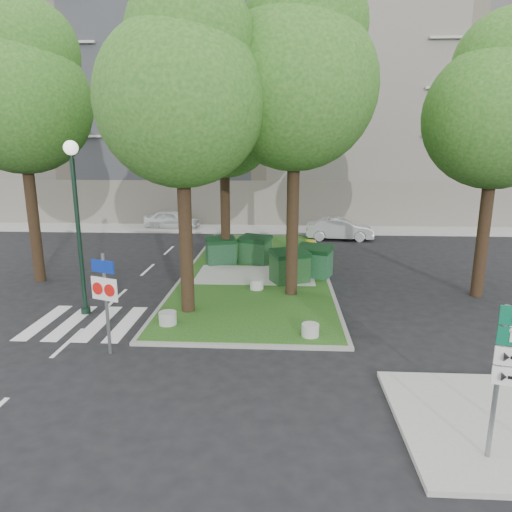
# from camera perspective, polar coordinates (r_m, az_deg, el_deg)

# --- Properties ---
(ground) EXTENTS (120.00, 120.00, 0.00)m
(ground) POSITION_cam_1_polar(r_m,az_deg,el_deg) (13.18, -4.11, -11.17)
(ground) COLOR black
(ground) RESTS_ON ground
(median_island) EXTENTS (6.00, 16.00, 0.12)m
(median_island) POSITION_cam_1_polar(r_m,az_deg,el_deg) (20.63, 0.05, -1.77)
(median_island) COLOR #194814
(median_island) RESTS_ON ground
(median_kerb) EXTENTS (6.30, 16.30, 0.10)m
(median_kerb) POSITION_cam_1_polar(r_m,az_deg,el_deg) (20.63, 0.05, -1.80)
(median_kerb) COLOR gray
(median_kerb) RESTS_ON ground
(building_sidewalk) EXTENTS (42.00, 3.00, 0.12)m
(building_sidewalk) POSITION_cam_1_polar(r_m,az_deg,el_deg) (30.89, 0.20, 3.37)
(building_sidewalk) COLOR #999993
(building_sidewalk) RESTS_ON ground
(zebra_crossing) EXTENTS (5.00, 3.00, 0.01)m
(zebra_crossing) POSITION_cam_1_polar(r_m,az_deg,el_deg) (15.41, -17.50, -8.02)
(zebra_crossing) COLOR silver
(zebra_crossing) RESTS_ON ground
(apartment_building) EXTENTS (41.00, 12.00, 16.00)m
(apartment_building) POSITION_cam_1_polar(r_m,az_deg,el_deg) (37.99, 0.83, 17.28)
(apartment_building) COLOR #B9B08B
(apartment_building) RESTS_ON ground
(tree_median_near_left) EXTENTS (5.20, 5.20, 10.53)m
(tree_median_near_left) POSITION_cam_1_polar(r_m,az_deg,el_deg) (14.85, -9.06, 20.40)
(tree_median_near_left) COLOR black
(tree_median_near_left) RESTS_ON ground
(tree_median_near_right) EXTENTS (5.60, 5.60, 11.46)m
(tree_median_near_right) POSITION_cam_1_polar(r_m,az_deg,el_deg) (16.63, 5.26, 22.07)
(tree_median_near_right) COLOR black
(tree_median_near_right) RESTS_ON ground
(tree_median_mid) EXTENTS (4.80, 4.80, 9.99)m
(tree_median_mid) POSITION_cam_1_polar(r_m,az_deg,el_deg) (21.13, -3.79, 17.51)
(tree_median_mid) COLOR black
(tree_median_mid) RESTS_ON ground
(tree_median_far) EXTENTS (5.80, 5.80, 11.93)m
(tree_median_far) POSITION_cam_1_polar(r_m,az_deg,el_deg) (24.11, 5.15, 20.18)
(tree_median_far) COLOR black
(tree_median_far) RESTS_ON ground
(tree_street_left) EXTENTS (5.40, 5.40, 11.00)m
(tree_street_left) POSITION_cam_1_polar(r_m,az_deg,el_deg) (20.65, -27.25, 18.08)
(tree_street_left) COLOR black
(tree_street_left) RESTS_ON ground
(tree_street_right) EXTENTS (5.00, 5.00, 10.06)m
(tree_street_right) POSITION_cam_1_polar(r_m,az_deg,el_deg) (18.58, 28.26, 16.57)
(tree_street_right) COLOR black
(tree_street_right) RESTS_ON ground
(dumpster_a) EXTENTS (1.59, 1.33, 1.27)m
(dumpster_a) POSITION_cam_1_polar(r_m,az_deg,el_deg) (21.54, -4.42, 0.69)
(dumpster_a) COLOR #0E331A
(dumpster_a) RESTS_ON median_island
(dumpster_b) EXTENTS (1.68, 1.45, 1.32)m
(dumpster_b) POSITION_cam_1_polar(r_m,az_deg,el_deg) (21.55, -0.14, 0.79)
(dumpster_b) COLOR #103716
(dumpster_b) RESTS_ON median_island
(dumpster_c) EXTENTS (1.76, 1.54, 1.36)m
(dumpster_c) POSITION_cam_1_polar(r_m,az_deg,el_deg) (18.56, 4.25, -1.27)
(dumpster_c) COLOR #0F3411
(dumpster_c) RESTS_ON median_island
(dumpster_d) EXTENTS (1.73, 1.49, 1.35)m
(dumpster_d) POSITION_cam_1_polar(r_m,az_deg,el_deg) (19.50, 7.25, -0.64)
(dumpster_d) COLOR #164725
(dumpster_d) RESTS_ON median_island
(bollard_left) EXTENTS (0.55, 0.55, 0.39)m
(bollard_left) POSITION_cam_1_polar(r_m,az_deg,el_deg) (14.53, -10.97, -7.63)
(bollard_left) COLOR #999894
(bollard_left) RESTS_ON median_island
(bollard_right) EXTENTS (0.51, 0.51, 0.36)m
(bollard_right) POSITION_cam_1_polar(r_m,az_deg,el_deg) (13.53, 6.80, -9.16)
(bollard_right) COLOR #A3A49E
(bollard_right) RESTS_ON median_island
(bollard_mid) EXTENTS (0.53, 0.53, 0.38)m
(bollard_mid) POSITION_cam_1_polar(r_m,az_deg,el_deg) (17.67, 0.08, -3.56)
(bollard_mid) COLOR #A6A6A1
(bollard_mid) RESTS_ON median_island
(litter_bin) EXTENTS (0.46, 0.46, 0.80)m
(litter_bin) POSITION_cam_1_polar(r_m,az_deg,el_deg) (23.16, 6.81, 1.00)
(litter_bin) COLOR gold
(litter_bin) RESTS_ON median_island
(street_lamp) EXTENTS (0.45, 0.45, 5.69)m
(street_lamp) POSITION_cam_1_polar(r_m,az_deg,el_deg) (15.77, -21.54, 5.59)
(street_lamp) COLOR black
(street_lamp) RESTS_ON ground
(traffic_sign_pole) EXTENTS (0.80, 0.35, 2.80)m
(traffic_sign_pole) POSITION_cam_1_polar(r_m,az_deg,el_deg) (12.70, -18.31, -4.13)
(traffic_sign_pole) COLOR slate
(traffic_sign_pole) RESTS_ON ground
(car_white) EXTENTS (3.94, 1.95, 1.29)m
(car_white) POSITION_cam_1_polar(r_m,az_deg,el_deg) (31.75, -10.43, 4.50)
(car_white) COLOR white
(car_white) RESTS_ON ground
(car_silver) EXTENTS (4.08, 1.61, 1.32)m
(car_silver) POSITION_cam_1_polar(r_m,az_deg,el_deg) (28.02, 10.39, 3.35)
(car_silver) COLOR #B0B5B9
(car_silver) RESTS_ON ground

